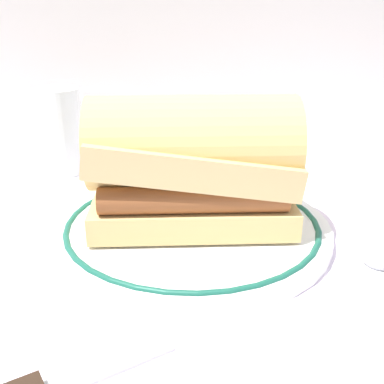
# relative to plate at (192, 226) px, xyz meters

# --- Properties ---
(ground_plane) EXTENTS (1.50, 1.50, 0.00)m
(ground_plane) POSITION_rel_plate_xyz_m (-0.02, -0.00, -0.01)
(ground_plane) COLOR silver
(plate) EXTENTS (0.27, 0.27, 0.01)m
(plate) POSITION_rel_plate_xyz_m (0.00, 0.00, 0.00)
(plate) COLOR white
(plate) RESTS_ON ground_plane
(sausage_sandwich) EXTENTS (0.21, 0.14, 0.12)m
(sausage_sandwich) POSITION_rel_plate_xyz_m (0.00, 0.00, 0.07)
(sausage_sandwich) COLOR #D7B871
(sausage_sandwich) RESTS_ON plate
(drinking_glass) EXTENTS (0.06, 0.06, 0.11)m
(drinking_glass) POSITION_rel_plate_xyz_m (-0.13, 0.22, 0.04)
(drinking_glass) COLOR silver
(drinking_glass) RESTS_ON ground_plane
(salt_shaker) EXTENTS (0.03, 0.03, 0.07)m
(salt_shaker) POSITION_rel_plate_xyz_m (0.10, -0.16, 0.02)
(salt_shaker) COLOR white
(salt_shaker) RESTS_ON ground_plane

